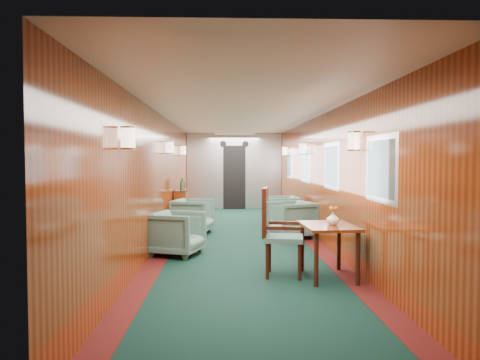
% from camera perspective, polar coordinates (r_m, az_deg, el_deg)
% --- Properties ---
extents(room, '(12.00, 12.10, 2.40)m').
position_cam_1_polar(room, '(8.83, 0.11, 3.00)').
color(room, black).
rests_on(room, ground).
extents(bulkhead, '(2.98, 0.17, 2.39)m').
position_cam_1_polar(bulkhead, '(14.75, -0.70, 1.04)').
color(bulkhead, silver).
rests_on(bulkhead, ground).
extents(windows_right, '(0.02, 8.60, 0.80)m').
position_cam_1_polar(windows_right, '(9.25, 9.30, 1.80)').
color(windows_right, silver).
rests_on(windows_right, ground).
extents(wall_sconces, '(2.97, 7.97, 0.25)m').
position_cam_1_polar(wall_sconces, '(9.40, -0.01, 3.91)').
color(wall_sconces, '#FFE3C6').
rests_on(wall_sconces, ground).
extents(dining_table, '(0.70, 0.97, 0.70)m').
position_cam_1_polar(dining_table, '(6.27, 10.74, -6.40)').
color(dining_table, maroon).
rests_on(dining_table, ground).
extents(side_chair, '(0.60, 0.62, 1.18)m').
position_cam_1_polar(side_chair, '(6.30, 4.35, -5.87)').
color(side_chair, '#1F4842').
rests_on(side_chair, ground).
extents(credenza, '(0.29, 0.94, 1.11)m').
position_cam_1_polar(credenza, '(11.29, -7.14, -3.25)').
color(credenza, maroon).
rests_on(credenza, ground).
extents(flower_vase, '(0.17, 0.17, 0.17)m').
position_cam_1_polar(flower_vase, '(6.24, 11.25, -4.62)').
color(flower_vase, white).
rests_on(flower_vase, dining_table).
extents(armchair_left_near, '(0.99, 0.98, 0.72)m').
position_cam_1_polar(armchair_left_near, '(7.71, -7.74, -6.47)').
color(armchair_left_near, '#1F4842').
rests_on(armchair_left_near, ground).
extents(armchair_left_far, '(0.94, 0.93, 0.73)m').
position_cam_1_polar(armchair_left_far, '(9.95, -5.77, -4.40)').
color(armchair_left_far, '#1F4842').
rests_on(armchair_left_far, ground).
extents(armchair_right_near, '(1.02, 1.01, 0.74)m').
position_cam_1_polar(armchair_right_near, '(9.34, 6.32, -4.82)').
color(armchair_right_near, '#1F4842').
rests_on(armchair_right_near, ground).
extents(armchair_right_far, '(0.81, 0.79, 0.73)m').
position_cam_1_polar(armchair_right_far, '(10.75, 5.01, -3.88)').
color(armchair_right_far, '#1F4842').
rests_on(armchair_right_far, ground).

